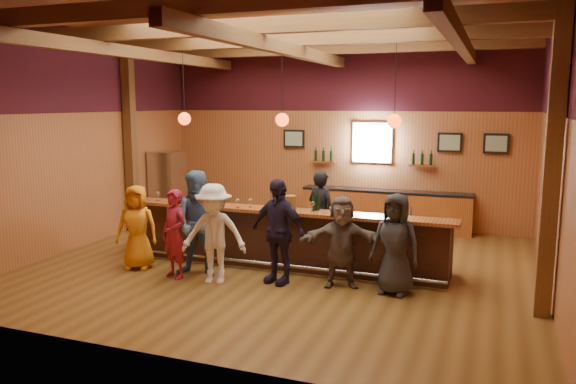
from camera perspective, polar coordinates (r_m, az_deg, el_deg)
name	(u,v)px	position (r m, az deg, el deg)	size (l,w,h in m)	color
room	(283,91)	(10.14, -0.49, 10.25)	(9.04, 9.00, 4.52)	brown
bar_counter	(286,237)	(10.52, -0.20, -4.59)	(6.30, 1.07, 1.11)	black
back_bar_cabinet	(385,210)	(13.59, 9.84, -1.78)	(4.00, 0.52, 0.95)	brown
window	(372,143)	(13.68, 8.55, 4.98)	(0.95, 0.09, 0.95)	silver
framed_pictures	(409,141)	(13.52, 12.15, 5.04)	(5.35, 0.05, 0.45)	black
wine_shelves	(371,161)	(13.66, 8.45, 3.16)	(3.00, 0.18, 0.30)	brown
pendant_lights	(282,119)	(10.09, -0.60, 7.38)	(4.24, 0.24, 1.37)	black
stainless_fridge	(168,187)	(14.44, -12.14, 0.49)	(0.70, 0.70, 1.80)	silver
customer_orange	(137,227)	(10.56, -15.09, -3.46)	(0.75, 0.49, 1.54)	orange
customer_redvest	(174,234)	(9.87, -11.47, -4.20)	(0.56, 0.37, 1.54)	maroon
customer_denim	(199,224)	(9.88, -8.99, -3.19)	(0.90, 0.70, 1.85)	#4C6F98
customer_white	(214,234)	(9.46, -7.53, -4.23)	(1.09, 0.63, 1.69)	white
customer_navy	(278,231)	(9.37, -1.06, -4.00)	(1.04, 0.43, 1.77)	#211A34
customer_brown	(341,242)	(9.24, 5.45, -5.03)	(1.41, 0.45, 1.52)	#62544E
customer_dark	(395,244)	(9.01, 10.86, -5.21)	(0.79, 0.51, 1.62)	#29292B
bartender	(321,213)	(11.05, 3.40, -2.19)	(0.62, 0.41, 1.70)	black
ice_bucket	(290,203)	(10.02, 0.18, -1.09)	(0.23, 0.23, 0.25)	brown
bottle_a	(314,203)	(9.96, 2.66, -1.14)	(0.07, 0.07, 0.33)	black
bottle_b	(317,202)	(9.99, 3.01, -1.05)	(0.08, 0.08, 0.36)	black
glass_a	(158,194)	(11.22, -13.10, -0.19)	(0.08, 0.08, 0.19)	silver
glass_b	(174,196)	(11.02, -11.46, -0.39)	(0.07, 0.07, 0.16)	silver
glass_c	(210,197)	(10.73, -7.97, -0.47)	(0.08, 0.08, 0.18)	silver
glass_d	(238,201)	(10.28, -5.13, -0.92)	(0.07, 0.07, 0.16)	silver
glass_e	(250,201)	(10.27, -3.85, -0.90)	(0.07, 0.07, 0.17)	silver
glass_f	(312,204)	(9.89, 2.50, -1.25)	(0.08, 0.08, 0.17)	silver
glass_g	(346,207)	(9.67, 5.93, -1.49)	(0.08, 0.08, 0.18)	silver
glass_h	(400,210)	(9.48, 11.29, -1.76)	(0.09, 0.09, 0.20)	silver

